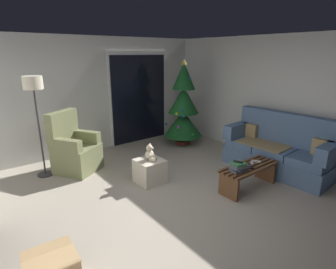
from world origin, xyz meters
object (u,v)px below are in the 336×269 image
object	(u,v)px
book_stack	(239,167)
coffee_table	(249,173)
cell_phone	(238,162)
armchair	(74,150)
floor_lamp	(34,93)
couch	(279,150)
ottoman	(150,171)
remote_black	(249,168)
teddy_bear_cream	(150,153)
remote_graphite	(246,165)
remote_silver	(252,163)
christmas_tree	(183,108)
remote_white	(256,161)

from	to	relation	value
book_stack	coffee_table	bearing A→B (deg)	4.45
cell_phone	armchair	xyz separation A→B (m)	(-1.65, 2.47, -0.15)
floor_lamp	couch	bearing A→B (deg)	-35.33
coffee_table	book_stack	size ratio (longest dim) A/B	3.85
couch	ottoman	xyz separation A→B (m)	(-2.18, 1.08, -0.19)
coffee_table	remote_black	size ratio (longest dim) A/B	7.05
teddy_bear_cream	ottoman	bearing A→B (deg)	134.04
remote_graphite	armchair	bearing A→B (deg)	-134.50
book_stack	cell_phone	size ratio (longest dim) A/B	1.98
remote_silver	christmas_tree	bearing A→B (deg)	132.07
cell_phone	remote_white	bearing A→B (deg)	-18.43
christmas_tree	ottoman	distance (m)	2.27
remote_black	armchair	xyz separation A→B (m)	(-1.88, 2.52, -0.01)
teddy_bear_cream	christmas_tree	bearing A→B (deg)	34.00
teddy_bear_cream	floor_lamp	bearing A→B (deg)	133.34
christmas_tree	coffee_table	bearing A→B (deg)	-105.50
couch	christmas_tree	distance (m)	2.36
teddy_bear_cream	armchair	bearing A→B (deg)	122.89
remote_silver	floor_lamp	world-z (taller)	floor_lamp
christmas_tree	remote_black	bearing A→B (deg)	-107.06
floor_lamp	teddy_bear_cream	bearing A→B (deg)	-46.66
cell_phone	christmas_tree	size ratio (longest dim) A/B	0.07
armchair	remote_graphite	bearing A→B (deg)	-51.18
armchair	coffee_table	bearing A→B (deg)	-51.36
remote_white	teddy_bear_cream	distance (m)	1.78
remote_white	remote_black	size ratio (longest dim) A/B	1.00
remote_silver	floor_lamp	distance (m)	3.82
book_stack	christmas_tree	distance (m)	2.63
book_stack	floor_lamp	xyz separation A→B (m)	(-2.17, 2.63, 1.03)
book_stack	floor_lamp	bearing A→B (deg)	129.52
armchair	floor_lamp	bearing A→B (deg)	164.19
remote_white	remote_graphite	xyz separation A→B (m)	(-0.25, 0.02, 0.00)
remote_silver	remote_graphite	distance (m)	0.13
remote_white	floor_lamp	xyz separation A→B (m)	(-2.71, 2.57, 1.09)
floor_lamp	teddy_bear_cream	size ratio (longest dim) A/B	6.25
remote_silver	armchair	bearing A→B (deg)	-174.22
remote_graphite	ottoman	distance (m)	1.60
remote_black	ottoman	size ratio (longest dim) A/B	0.35
couch	teddy_bear_cream	bearing A→B (deg)	153.87
christmas_tree	floor_lamp	xyz separation A→B (m)	(-3.15, 0.22, 0.61)
coffee_table	remote_white	size ratio (longest dim) A/B	7.05
remote_silver	remote_graphite	size ratio (longest dim) A/B	1.00
remote_silver	ottoman	world-z (taller)	remote_silver
couch	remote_black	distance (m)	1.14
remote_white	christmas_tree	size ratio (longest dim) A/B	0.08
remote_silver	teddy_bear_cream	xyz separation A→B (m)	(-1.24, 1.15, 0.12)
couch	remote_silver	size ratio (longest dim) A/B	12.65
remote_graphite	teddy_bear_cream	world-z (taller)	teddy_bear_cream
remote_graphite	ottoman	bearing A→B (deg)	-128.74
coffee_table	christmas_tree	distance (m)	2.55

